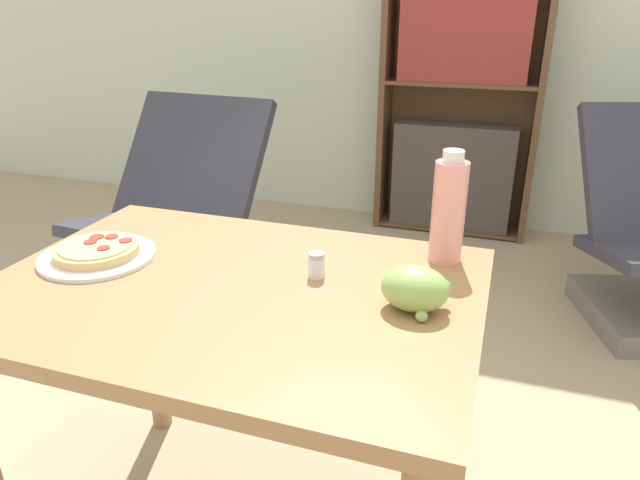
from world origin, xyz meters
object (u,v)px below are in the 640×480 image
pizza_on_plate (97,253)px  salt_shaker (316,265)px  grape_bunch (415,288)px  drink_bottle (449,210)px  lounge_chair_near (177,237)px  bookshelf (460,97)px

pizza_on_plate → salt_shaker: salt_shaker is taller
grape_bunch → salt_shaker: (-0.22, 0.07, -0.02)m
grape_bunch → drink_bottle: drink_bottle is taller
pizza_on_plate → grape_bunch: size_ratio=2.00×
lounge_chair_near → grape_bunch: bearing=-37.0°
salt_shaker → bookshelf: bookshelf is taller
pizza_on_plate → drink_bottle: 0.81m
pizza_on_plate → bookshelf: (0.58, 2.36, 0.04)m
bookshelf → lounge_chair_near: bearing=-131.2°
drink_bottle → bookshelf: bearing=95.0°
pizza_on_plate → salt_shaker: size_ratio=4.66×
pizza_on_plate → lounge_chair_near: bearing=115.3°
pizza_on_plate → lounge_chair_near: lounge_chair_near is taller
pizza_on_plate → bookshelf: bearing=76.3°
grape_bunch → drink_bottle: bearing=83.9°
salt_shaker → lounge_chair_near: (-1.03, 1.04, -0.47)m
drink_bottle → lounge_chair_near: bearing=146.2°
salt_shaker → lounge_chair_near: bearing=134.9°
bookshelf → salt_shaker: bearing=-91.7°
pizza_on_plate → grape_bunch: grape_bunch is taller
grape_bunch → bookshelf: bearing=93.8°
pizza_on_plate → drink_bottle: (0.76, 0.25, 0.11)m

